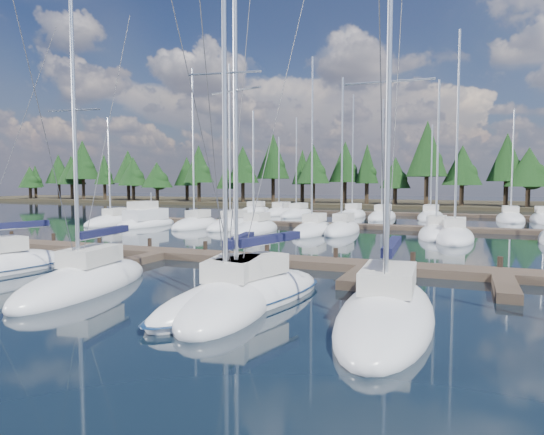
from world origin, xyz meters
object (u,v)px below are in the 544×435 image
at_px(main_dock, 255,261).
at_px(front_sailboat_3, 229,299).
at_px(front_sailboat_4, 245,297).
at_px(motor_yacht_left, 146,222).
at_px(front_sailboat_2, 86,282).
at_px(front_sailboat_5, 387,314).

distance_m(main_dock, front_sailboat_3, 8.94).
xyz_separation_m(main_dock, front_sailboat_3, (2.79, -8.49, 0.09)).
height_order(main_dock, front_sailboat_4, front_sailboat_4).
bearing_deg(front_sailboat_4, front_sailboat_3, -118.57).
bearing_deg(front_sailboat_3, motor_yacht_left, 131.45).
height_order(front_sailboat_4, motor_yacht_left, front_sailboat_4).
relative_size(main_dock, front_sailboat_2, 3.35).
distance_m(front_sailboat_3, motor_yacht_left, 33.91).
bearing_deg(main_dock, front_sailboat_5, -45.38).
bearing_deg(front_sailboat_4, main_dock, 111.58).
bearing_deg(front_sailboat_2, front_sailboat_3, -3.04).
height_order(front_sailboat_2, front_sailboat_3, front_sailboat_3).
distance_m(front_sailboat_3, front_sailboat_4, 0.68).
bearing_deg(front_sailboat_3, front_sailboat_5, 1.64).
bearing_deg(front_sailboat_3, front_sailboat_4, 61.43).
distance_m(front_sailboat_2, front_sailboat_4, 7.14).
bearing_deg(front_sailboat_2, front_sailboat_5, -0.97).
relative_size(main_dock, front_sailboat_5, 3.29).
relative_size(front_sailboat_3, motor_yacht_left, 1.72).
distance_m(main_dock, front_sailboat_4, 8.49).
height_order(main_dock, front_sailboat_3, front_sailboat_3).
bearing_deg(front_sailboat_5, front_sailboat_4, 175.02).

